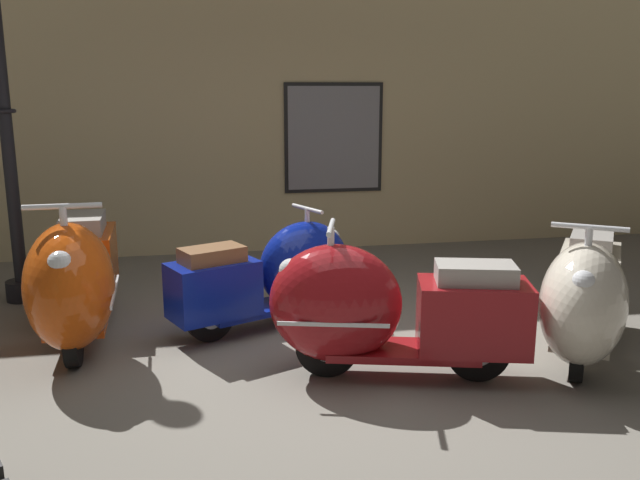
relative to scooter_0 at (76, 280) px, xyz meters
The scene contains 7 objects.
ground_plane 1.94m from the scooter_0, 24.71° to the right, with size 60.00×60.00×0.00m, color slate.
showroom_back_wall 3.54m from the scooter_0, 59.23° to the left, with size 18.00×0.24×3.52m.
scooter_0 is the anchor object (origin of this frame).
scooter_1 1.52m from the scooter_0, ahead, with size 1.59×1.02×0.94m.
scooter_2 2.22m from the scooter_0, 24.84° to the right, with size 1.75×0.90×1.03m.
scooter_3 3.61m from the scooter_0, 15.41° to the right, with size 1.36×1.67×1.04m.
lamppost 1.92m from the scooter_0, 118.13° to the left, with size 0.29×0.29×3.19m.
Camera 1 is at (-0.84, -4.19, 1.88)m, focal length 37.93 mm.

